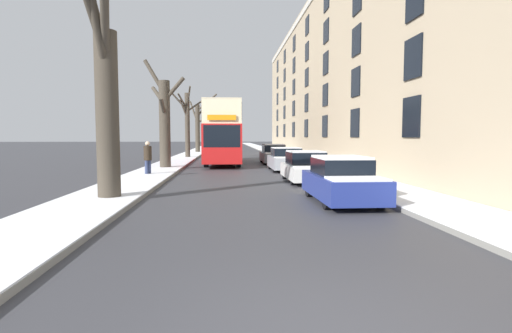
% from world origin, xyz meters
% --- Properties ---
extents(sidewalk_left, '(2.44, 130.00, 0.16)m').
position_xyz_m(sidewalk_left, '(-4.92, 53.00, 0.08)').
color(sidewalk_left, gray).
rests_on(sidewalk_left, ground).
extents(sidewalk_right, '(2.44, 130.00, 0.16)m').
position_xyz_m(sidewalk_right, '(4.92, 53.00, 0.08)').
color(sidewalk_right, gray).
rests_on(sidewalk_right, ground).
extents(terrace_facade_right, '(9.10, 53.70, 13.93)m').
position_xyz_m(terrace_facade_right, '(10.64, 31.41, 6.97)').
color(terrace_facade_right, tan).
rests_on(terrace_facade_right, ground).
extents(bare_tree_left_0, '(1.13, 2.41, 7.47)m').
position_xyz_m(bare_tree_left_0, '(-4.66, 8.83, 3.22)').
color(bare_tree_left_0, '#423A30').
rests_on(bare_tree_left_0, ground).
extents(bare_tree_left_1, '(2.69, 3.24, 6.80)m').
position_xyz_m(bare_tree_left_1, '(-4.79, 21.27, 3.06)').
color(bare_tree_left_1, '#423A30').
rests_on(bare_tree_left_1, ground).
extents(bare_tree_left_2, '(3.15, 3.20, 6.48)m').
position_xyz_m(bare_tree_left_2, '(-4.60, 33.61, 3.42)').
color(bare_tree_left_2, '#423A30').
rests_on(bare_tree_left_2, ground).
extents(bare_tree_left_3, '(3.57, 2.03, 7.28)m').
position_xyz_m(bare_tree_left_3, '(-4.42, 46.07, 3.40)').
color(bare_tree_left_3, '#423A30').
rests_on(bare_tree_left_3, ground).
extents(double_decker_bus, '(2.52, 11.19, 4.42)m').
position_xyz_m(double_decker_bus, '(-1.25, 26.25, 2.49)').
color(double_decker_bus, red).
rests_on(double_decker_bus, ground).
extents(parked_car_0, '(1.75, 4.00, 1.43)m').
position_xyz_m(parked_car_0, '(2.60, 8.34, 0.66)').
color(parked_car_0, navy).
rests_on(parked_car_0, ground).
extents(parked_car_1, '(1.78, 3.98, 1.40)m').
position_xyz_m(parked_car_1, '(2.60, 14.00, 0.64)').
color(parked_car_1, silver).
rests_on(parked_car_1, ground).
extents(parked_car_2, '(1.90, 4.02, 1.39)m').
position_xyz_m(parked_car_2, '(2.60, 19.96, 0.65)').
color(parked_car_2, '#9EA3AD').
rests_on(parked_car_2, ground).
extents(parked_car_3, '(1.81, 4.60, 1.47)m').
position_xyz_m(parked_car_3, '(2.60, 26.40, 0.68)').
color(parked_car_3, slate).
rests_on(parked_car_3, ground).
extents(pedestrian_left_sidewalk, '(0.39, 0.39, 1.80)m').
position_xyz_m(pedestrian_left_sidewalk, '(-4.96, 16.76, 0.99)').
color(pedestrian_left_sidewalk, navy).
rests_on(pedestrian_left_sidewalk, ground).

